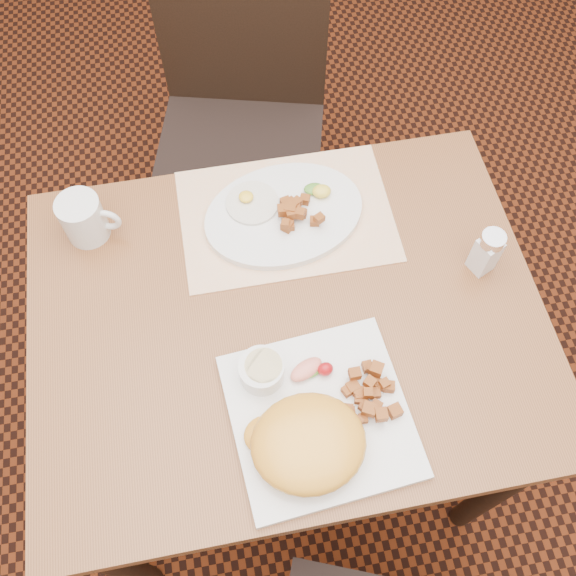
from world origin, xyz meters
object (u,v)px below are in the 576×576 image
(chair_far, at_px, (241,109))
(salt_shaker, at_px, (487,251))
(table, at_px, (288,341))
(plate_square, at_px, (320,416))
(coffee_mug, at_px, (84,219))
(plate_oval, at_px, (284,215))

(chair_far, height_order, salt_shaker, chair_far)
(table, relative_size, plate_square, 3.21)
(plate_square, bearing_deg, coffee_mug, 129.09)
(chair_far, relative_size, plate_oval, 3.19)
(coffee_mug, bearing_deg, salt_shaker, -16.55)
(plate_square, bearing_deg, salt_shaker, 32.82)
(salt_shaker, bearing_deg, coffee_mug, 163.45)
(chair_far, relative_size, salt_shaker, 9.70)
(plate_oval, bearing_deg, salt_shaker, -27.30)
(plate_oval, distance_m, coffee_mug, 0.37)
(plate_oval, bearing_deg, plate_square, -92.06)
(table, height_order, coffee_mug, coffee_mug)
(chair_far, xyz_separation_m, salt_shaker, (0.35, -0.66, 0.26))
(chair_far, height_order, coffee_mug, chair_far)
(chair_far, xyz_separation_m, plate_square, (0.01, -0.89, 0.22))
(plate_square, relative_size, coffee_mug, 2.54)
(chair_far, height_order, plate_oval, chair_far)
(table, xyz_separation_m, salt_shaker, (0.36, 0.03, 0.16))
(plate_oval, relative_size, salt_shaker, 3.05)
(table, distance_m, plate_square, 0.22)
(chair_far, xyz_separation_m, plate_oval, (0.02, -0.49, 0.22))
(chair_far, distance_m, plate_oval, 0.54)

